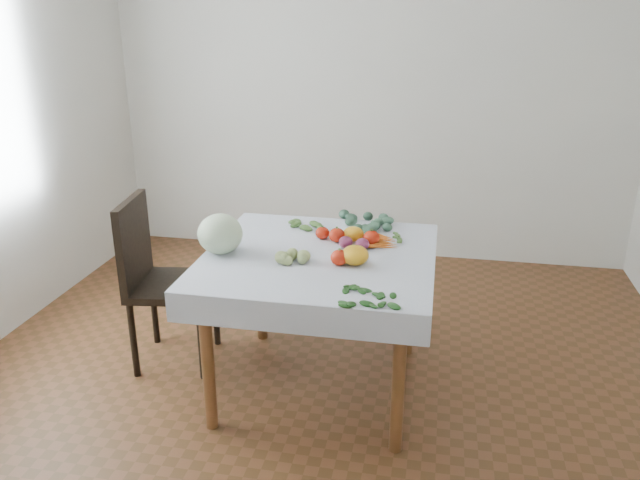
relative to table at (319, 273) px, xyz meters
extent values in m
plane|color=brown|center=(0.00, 0.00, -0.65)|extent=(4.00, 4.00, 0.00)
cube|color=beige|center=(0.00, 2.00, 0.70)|extent=(4.00, 0.04, 2.70)
cube|color=brown|center=(0.00, 0.00, 0.08)|extent=(1.00, 1.00, 0.04)
cylinder|color=brown|center=(-0.44, -0.44, -0.30)|extent=(0.06, 0.06, 0.71)
cylinder|color=brown|center=(0.44, -0.44, -0.30)|extent=(0.06, 0.06, 0.71)
cylinder|color=brown|center=(-0.44, 0.44, -0.30)|extent=(0.06, 0.06, 0.71)
cylinder|color=brown|center=(0.44, 0.44, -0.30)|extent=(0.06, 0.06, 0.71)
cube|color=white|center=(0.00, 0.00, 0.10)|extent=(1.12, 1.12, 0.01)
cube|color=black|center=(-0.84, 0.11, -0.19)|extent=(0.49, 0.49, 0.04)
cube|color=black|center=(-1.04, 0.08, 0.06)|extent=(0.10, 0.43, 0.47)
cylinder|color=black|center=(-1.00, -0.10, -0.43)|extent=(0.04, 0.04, 0.44)
cylinder|color=black|center=(-0.63, -0.05, -0.43)|extent=(0.04, 0.04, 0.44)
cylinder|color=black|center=(-1.05, 0.26, -0.43)|extent=(0.04, 0.04, 0.44)
cylinder|color=black|center=(-0.69, 0.32, -0.43)|extent=(0.04, 0.04, 0.44)
ellipsoid|color=silver|center=(-0.48, -0.08, 0.20)|extent=(0.26, 0.26, 0.20)
ellipsoid|color=red|center=(0.06, 0.18, 0.14)|extent=(0.11, 0.11, 0.07)
ellipsoid|color=red|center=(-0.03, 0.21, 0.13)|extent=(0.10, 0.10, 0.06)
ellipsoid|color=red|center=(0.12, -0.12, 0.14)|extent=(0.11, 0.11, 0.07)
ellipsoid|color=red|center=(0.24, 0.18, 0.14)|extent=(0.11, 0.11, 0.07)
ellipsoid|color=#FFB01A|center=(0.14, 0.21, 0.14)|extent=(0.11, 0.11, 0.08)
ellipsoid|color=#FFB01A|center=(0.19, -0.10, 0.15)|extent=(0.13, 0.13, 0.09)
ellipsoid|color=#5D1A36|center=(0.11, 0.11, 0.13)|extent=(0.08, 0.08, 0.06)
ellipsoid|color=#5D1A36|center=(0.20, 0.10, 0.13)|extent=(0.09, 0.09, 0.06)
ellipsoid|color=#A9B669|center=(-0.08, -0.13, 0.13)|extent=(0.05, 0.05, 0.05)
ellipsoid|color=#A9B669|center=(-0.11, -0.12, 0.13)|extent=(0.05, 0.05, 0.05)
ellipsoid|color=#A9B669|center=(-0.07, -0.15, 0.13)|extent=(0.05, 0.05, 0.05)
ellipsoid|color=#A9B669|center=(-0.07, -0.10, 0.13)|extent=(0.05, 0.05, 0.05)
ellipsoid|color=#A9B669|center=(-0.13, -0.15, 0.13)|extent=(0.05, 0.05, 0.05)
ellipsoid|color=#A9B669|center=(-0.03, -0.14, 0.13)|extent=(0.05, 0.05, 0.05)
ellipsoid|color=#A9B669|center=(-0.13, -0.09, 0.13)|extent=(0.05, 0.05, 0.05)
cone|color=orange|center=(0.28, 0.29, 0.12)|extent=(0.17, 0.11, 0.03)
cone|color=orange|center=(0.28, 0.26, 0.12)|extent=(0.17, 0.10, 0.03)
cone|color=orange|center=(0.28, 0.24, 0.12)|extent=(0.18, 0.08, 0.03)
cone|color=orange|center=(0.28, 0.21, 0.12)|extent=(0.18, 0.07, 0.03)
cone|color=orange|center=(0.28, 0.18, 0.12)|extent=(0.18, 0.06, 0.03)
cone|color=orange|center=(0.28, 0.15, 0.12)|extent=(0.18, 0.04, 0.03)
cone|color=orange|center=(0.28, 0.12, 0.12)|extent=(0.18, 0.03, 0.03)
ellipsoid|color=#385C42|center=(0.20, 0.46, 0.12)|extent=(0.07, 0.07, 0.04)
ellipsoid|color=#385C42|center=(0.16, 0.49, 0.12)|extent=(0.07, 0.07, 0.04)
ellipsoid|color=#385C42|center=(0.17, 0.43, 0.12)|extent=(0.07, 0.07, 0.04)
ellipsoid|color=#385C42|center=(0.22, 0.49, 0.12)|extent=(0.07, 0.07, 0.04)
ellipsoid|color=#385C42|center=(0.11, 0.47, 0.12)|extent=(0.07, 0.07, 0.04)
ellipsoid|color=#385C42|center=(0.23, 0.42, 0.12)|extent=(0.07, 0.07, 0.04)
ellipsoid|color=#385C42|center=(0.17, 0.53, 0.12)|extent=(0.07, 0.07, 0.04)
ellipsoid|color=#385C42|center=(0.11, 0.40, 0.12)|extent=(0.07, 0.07, 0.04)
ellipsoid|color=#385C42|center=(0.28, 0.47, 0.12)|extent=(0.07, 0.07, 0.04)
ellipsoid|color=#385C42|center=(0.08, 0.52, 0.12)|extent=(0.07, 0.07, 0.04)
ellipsoid|color=#385C42|center=(0.20, 0.36, 0.12)|extent=(0.07, 0.07, 0.04)
ellipsoid|color=#385C42|center=(0.25, 0.56, 0.12)|extent=(0.07, 0.07, 0.04)
ellipsoid|color=#385C42|center=(0.03, 0.43, 0.12)|extent=(0.07, 0.07, 0.04)
ellipsoid|color=#194816|center=(0.32, -0.46, 0.11)|extent=(0.05, 0.03, 0.01)
ellipsoid|color=#194816|center=(0.29, -0.45, 0.11)|extent=(0.05, 0.03, 0.01)
ellipsoid|color=#194816|center=(0.31, -0.48, 0.11)|extent=(0.05, 0.03, 0.01)
ellipsoid|color=#194816|center=(0.32, -0.43, 0.11)|extent=(0.05, 0.03, 0.01)
ellipsoid|color=#194816|center=(0.26, -0.47, 0.11)|extent=(0.05, 0.03, 0.01)
ellipsoid|color=#194816|center=(0.35, -0.48, 0.11)|extent=(0.05, 0.03, 0.01)
ellipsoid|color=#194816|center=(0.29, -0.42, 0.11)|extent=(0.05, 0.03, 0.01)
ellipsoid|color=#194816|center=(0.28, -0.50, 0.11)|extent=(0.05, 0.03, 0.01)
ellipsoid|color=#194816|center=(0.36, -0.44, 0.11)|extent=(0.05, 0.03, 0.01)
ellipsoid|color=#194816|center=(0.24, -0.44, 0.11)|extent=(0.05, 0.03, 0.01)
ellipsoid|color=#194816|center=(0.34, -0.52, 0.11)|extent=(0.05, 0.03, 0.01)
ellipsoid|color=#194816|center=(0.32, -0.39, 0.11)|extent=(0.05, 0.03, 0.01)
ellipsoid|color=#194816|center=(0.23, -0.50, 0.11)|extent=(0.05, 0.03, 0.01)
ellipsoid|color=#194816|center=(0.40, -0.47, 0.11)|extent=(0.05, 0.03, 0.01)
ellipsoid|color=#194816|center=(0.24, -0.39, 0.11)|extent=(0.05, 0.03, 0.01)
ellipsoid|color=#194816|center=(0.30, -0.55, 0.11)|extent=(0.05, 0.03, 0.01)
ellipsoid|color=#194816|center=(0.39, -0.39, 0.11)|extent=(0.05, 0.03, 0.01)
ellipsoid|color=#4F7837|center=(-0.14, 0.39, 0.11)|extent=(0.05, 0.05, 0.02)
ellipsoid|color=#4F7837|center=(-0.16, 0.41, 0.11)|extent=(0.05, 0.05, 0.02)
ellipsoid|color=#4F7837|center=(-0.16, 0.37, 0.11)|extent=(0.05, 0.05, 0.02)
ellipsoid|color=#4F7837|center=(-0.13, 0.41, 0.11)|extent=(0.05, 0.05, 0.02)
ellipsoid|color=#4F7837|center=(-0.19, 0.40, 0.11)|extent=(0.05, 0.05, 0.02)
ellipsoid|color=#4F7837|center=(-0.12, 0.37, 0.11)|extent=(0.05, 0.05, 0.02)
ellipsoid|color=#4F7837|center=(-0.15, 0.44, 0.11)|extent=(0.05, 0.05, 0.02)
ellipsoid|color=#4F7837|center=(-0.20, 0.36, 0.11)|extent=(0.05, 0.05, 0.02)
ellipsoid|color=#4F7837|center=(-0.08, 0.40, 0.11)|extent=(0.05, 0.05, 0.02)
ellipsoid|color=#4F7837|center=(-0.21, 0.44, 0.11)|extent=(0.05, 0.05, 0.02)
ellipsoid|color=#4F7837|center=(-0.14, 0.33, 0.11)|extent=(0.05, 0.05, 0.02)
ellipsoid|color=#4F7837|center=(-0.10, 0.46, 0.11)|extent=(0.05, 0.05, 0.02)
ellipsoid|color=#4F7837|center=(-0.25, 0.38, 0.11)|extent=(0.05, 0.05, 0.02)
camera|label=1|loc=(0.55, -2.80, 1.24)|focal=35.00mm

